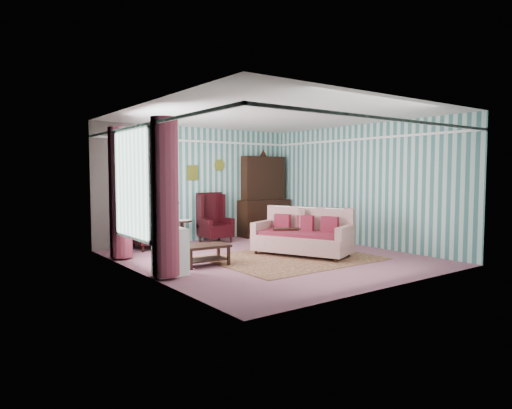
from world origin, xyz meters
TOP-DOWN VIEW (x-y plane):
  - floor at (0.00, 0.00)m, footprint 6.00×6.00m
  - room_shell at (-0.62, 0.18)m, footprint 5.53×6.02m
  - bookcase at (-1.35, 2.84)m, footprint 0.80×0.28m
  - dresser_hutch at (1.90, 2.72)m, footprint 1.50×0.56m
  - wingback_left at (-1.60, 2.45)m, footprint 0.76×0.80m
  - wingback_right at (0.15, 2.45)m, footprint 0.76×0.80m
  - seated_woman at (-1.60, 2.45)m, footprint 0.44×0.40m
  - round_side_table at (-0.70, 2.60)m, footprint 0.50×0.50m
  - nest_table at (2.47, 0.90)m, footprint 0.45×0.38m
  - plant_stand at (-2.40, -0.30)m, footprint 0.55×0.35m
  - rug at (0.30, -0.30)m, footprint 3.20×2.60m
  - sofa at (0.67, -0.21)m, footprint 1.75×2.28m
  - floral_armchair at (0.70, 0.37)m, footprint 1.09×1.09m
  - coffee_table at (-1.51, 0.08)m, footprint 0.91×0.59m
  - potted_plant_a at (-2.45, -0.36)m, footprint 0.41×0.38m
  - potted_plant_b at (-2.30, -0.17)m, footprint 0.32×0.28m
  - potted_plant_c at (-2.44, -0.21)m, footprint 0.20×0.20m

SIDE VIEW (x-z plane):
  - floor at x=0.00m, z-range 0.00..0.00m
  - rug at x=0.30m, z-range 0.00..0.01m
  - coffee_table at x=-1.51m, z-range 0.00..0.40m
  - nest_table at x=2.47m, z-range 0.00..0.54m
  - round_side_table at x=-0.70m, z-range 0.00..0.60m
  - plant_stand at x=-2.40m, z-range 0.00..0.80m
  - floral_armchair at x=0.70m, z-range 0.00..1.07m
  - sofa at x=0.67m, z-range 0.00..1.13m
  - seated_woman at x=-1.60m, z-range 0.00..1.18m
  - wingback_left at x=-1.60m, z-range 0.00..1.25m
  - wingback_right at x=0.15m, z-range 0.00..1.25m
  - potted_plant_c at x=-2.44m, z-range 0.80..1.15m
  - potted_plant_a at x=-2.45m, z-range 0.80..1.18m
  - potted_plant_b at x=-2.30m, z-range 0.80..1.30m
  - bookcase at x=-1.35m, z-range 0.00..2.24m
  - dresser_hutch at x=1.90m, z-range 0.00..2.36m
  - room_shell at x=-0.62m, z-range 0.55..3.46m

